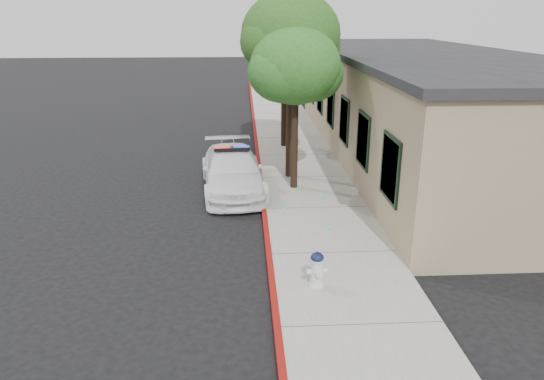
{
  "coord_description": "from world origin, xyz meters",
  "views": [
    {
      "loc": [
        -0.49,
        -10.92,
        5.64
      ],
      "look_at": [
        0.21,
        1.33,
        1.32
      ],
      "focal_mm": 33.2,
      "sensor_mm": 36.0,
      "label": 1
    }
  ],
  "objects": [
    {
      "name": "police_car",
      "position": [
        -0.9,
        5.08,
        0.7
      ],
      "size": [
        2.39,
        4.97,
        1.52
      ],
      "rotation": [
        0.0,
        0.0,
        0.09
      ],
      "color": "white",
      "rests_on": "ground"
    },
    {
      "name": "red_curb",
      "position": [
        0.06,
        3.0,
        0.08
      ],
      "size": [
        0.14,
        60.0,
        0.16
      ],
      "primitive_type": "cube",
      "color": "maroon",
      "rests_on": "ground"
    },
    {
      "name": "street_tree_mid",
      "position": [
        1.11,
        6.2,
        4.84
      ],
      "size": [
        3.38,
        3.29,
        6.23
      ],
      "rotation": [
        0.0,
        0.0,
        0.07
      ],
      "color": "black",
      "rests_on": "sidewalk"
    },
    {
      "name": "street_tree_far",
      "position": [
        1.26,
        10.48,
        3.76
      ],
      "size": [
        2.68,
        2.54,
        4.81
      ],
      "rotation": [
        0.0,
        0.0,
        -0.02
      ],
      "color": "black",
      "rests_on": "sidewalk"
    },
    {
      "name": "clapboard_building",
      "position": [
        6.69,
        9.0,
        2.13
      ],
      "size": [
        7.3,
        20.89,
        4.24
      ],
      "color": "#978563",
      "rests_on": "ground"
    },
    {
      "name": "street_tree_near",
      "position": [
        1.15,
        4.91,
        4.0
      ],
      "size": [
        3.03,
        2.82,
        5.16
      ],
      "rotation": [
        0.0,
        0.0,
        -0.16
      ],
      "color": "black",
      "rests_on": "sidewalk"
    },
    {
      "name": "fire_hydrant",
      "position": [
        0.99,
        -1.55,
        0.55
      ],
      "size": [
        0.45,
        0.39,
        0.79
      ],
      "rotation": [
        0.0,
        0.0,
        0.11
      ],
      "color": "silver",
      "rests_on": "sidewalk"
    },
    {
      "name": "ground",
      "position": [
        0.0,
        0.0,
        0.0
      ],
      "size": [
        120.0,
        120.0,
        0.0
      ],
      "primitive_type": "plane",
      "color": "black",
      "rests_on": "ground"
    },
    {
      "name": "sidewalk",
      "position": [
        1.6,
        3.0,
        0.07
      ],
      "size": [
        3.2,
        60.0,
        0.15
      ],
      "primitive_type": "cube",
      "color": "gray",
      "rests_on": "ground"
    }
  ]
}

